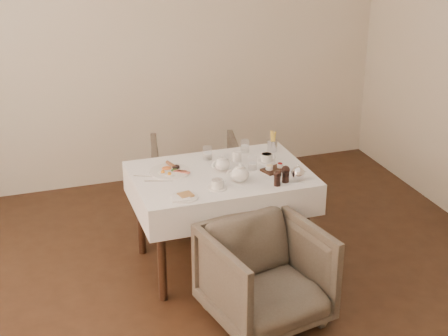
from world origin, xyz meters
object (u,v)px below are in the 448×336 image
at_px(teapot_centre, 222,163).
at_px(table, 221,187).
at_px(breakfast_plate, 170,171).
at_px(armchair_near, 265,276).
at_px(armchair_far, 196,180).

bearing_deg(teapot_centre, table, -130.87).
relative_size(breakfast_plate, teapot_centre, 1.89).
bearing_deg(armchair_near, armchair_far, 79.12).
relative_size(table, armchair_near, 1.74).
distance_m(table, teapot_centre, 0.18).
bearing_deg(armchair_far, table, 98.70).
distance_m(breakfast_plate, teapot_centre, 0.39).
xyz_separation_m(armchair_near, breakfast_plate, (-0.40, 0.91, 0.43)).
bearing_deg(breakfast_plate, teapot_centre, -5.61).
height_order(armchair_far, teapot_centre, teapot_centre).
distance_m(table, armchair_near, 0.84).
xyz_separation_m(breakfast_plate, teapot_centre, (0.37, -0.10, 0.05)).
bearing_deg(breakfast_plate, armchair_far, 69.00).
height_order(armchair_far, breakfast_plate, breakfast_plate).
bearing_deg(teapot_centre, breakfast_plate, 156.79).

